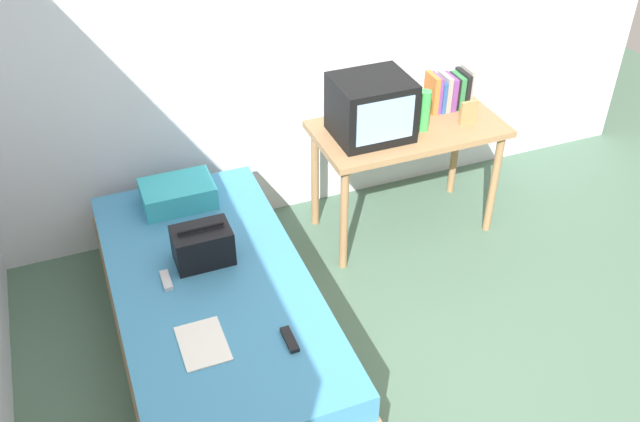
{
  "coord_description": "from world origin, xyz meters",
  "views": [
    {
      "loc": [
        -1.34,
        -1.85,
        2.9
      ],
      "look_at": [
        -0.19,
        1.1,
        0.57
      ],
      "focal_mm": 39.63,
      "sensor_mm": 36.0,
      "label": 1
    }
  ],
  "objects_px": {
    "book_row": "(448,91)",
    "pillow": "(178,194)",
    "tv": "(371,108)",
    "remote_silver": "(166,280)",
    "remote_dark": "(290,339)",
    "magazine": "(203,343)",
    "bed": "(216,316)",
    "water_bottle": "(424,111)",
    "desk": "(407,140)",
    "picture_frame": "(469,113)",
    "handbag": "(203,245)"
  },
  "relations": [
    {
      "from": "remote_silver",
      "to": "magazine",
      "type": "bearing_deg",
      "value": -81.72
    },
    {
      "from": "book_row",
      "to": "tv",
      "type": "bearing_deg",
      "value": -167.18
    },
    {
      "from": "desk",
      "to": "handbag",
      "type": "height_order",
      "value": "desk"
    },
    {
      "from": "tv",
      "to": "picture_frame",
      "type": "xyz_separation_m",
      "value": [
        0.61,
        -0.09,
        -0.11
      ]
    },
    {
      "from": "bed",
      "to": "water_bottle",
      "type": "bearing_deg",
      "value": 20.87
    },
    {
      "from": "picture_frame",
      "to": "magazine",
      "type": "xyz_separation_m",
      "value": [
        -1.91,
        -0.93,
        -0.35
      ]
    },
    {
      "from": "bed",
      "to": "magazine",
      "type": "bearing_deg",
      "value": -109.73
    },
    {
      "from": "bed",
      "to": "water_bottle",
      "type": "relative_size",
      "value": 7.9
    },
    {
      "from": "bed",
      "to": "pillow",
      "type": "height_order",
      "value": "pillow"
    },
    {
      "from": "bed",
      "to": "remote_silver",
      "type": "relative_size",
      "value": 13.89
    },
    {
      "from": "magazine",
      "to": "remote_dark",
      "type": "height_order",
      "value": "remote_dark"
    },
    {
      "from": "magazine",
      "to": "remote_silver",
      "type": "height_order",
      "value": "remote_silver"
    },
    {
      "from": "book_row",
      "to": "pillow",
      "type": "height_order",
      "value": "book_row"
    },
    {
      "from": "magazine",
      "to": "remote_dark",
      "type": "distance_m",
      "value": 0.4
    },
    {
      "from": "water_bottle",
      "to": "magazine",
      "type": "distance_m",
      "value": 1.93
    },
    {
      "from": "book_row",
      "to": "remote_dark",
      "type": "height_order",
      "value": "book_row"
    },
    {
      "from": "book_row",
      "to": "picture_frame",
      "type": "bearing_deg",
      "value": -86.41
    },
    {
      "from": "water_bottle",
      "to": "picture_frame",
      "type": "distance_m",
      "value": 0.3
    },
    {
      "from": "tv",
      "to": "handbag",
      "type": "bearing_deg",
      "value": -158.86
    },
    {
      "from": "picture_frame",
      "to": "magazine",
      "type": "bearing_deg",
      "value": -154.12
    },
    {
      "from": "desk",
      "to": "remote_silver",
      "type": "bearing_deg",
      "value": -161.45
    },
    {
      "from": "tv",
      "to": "handbag",
      "type": "distance_m",
      "value": 1.28
    },
    {
      "from": "handbag",
      "to": "magazine",
      "type": "bearing_deg",
      "value": -104.58
    },
    {
      "from": "desk",
      "to": "water_bottle",
      "type": "height_order",
      "value": "water_bottle"
    },
    {
      "from": "pillow",
      "to": "remote_dark",
      "type": "bearing_deg",
      "value": -79.21
    },
    {
      "from": "handbag",
      "to": "water_bottle",
      "type": "bearing_deg",
      "value": 14.7
    },
    {
      "from": "remote_dark",
      "to": "magazine",
      "type": "bearing_deg",
      "value": 161.21
    },
    {
      "from": "tv",
      "to": "remote_dark",
      "type": "bearing_deg",
      "value": -128.68
    },
    {
      "from": "magazine",
      "to": "remote_silver",
      "type": "distance_m",
      "value": 0.49
    },
    {
      "from": "handbag",
      "to": "pillow",
      "type": "bearing_deg",
      "value": 91.39
    },
    {
      "from": "desk",
      "to": "water_bottle",
      "type": "distance_m",
      "value": 0.24
    },
    {
      "from": "desk",
      "to": "pillow",
      "type": "distance_m",
      "value": 1.43
    },
    {
      "from": "remote_silver",
      "to": "remote_dark",
      "type": "bearing_deg",
      "value": -53.74
    },
    {
      "from": "pillow",
      "to": "handbag",
      "type": "distance_m",
      "value": 0.55
    },
    {
      "from": "pillow",
      "to": "book_row",
      "type": "bearing_deg",
      "value": 0.87
    },
    {
      "from": "bed",
      "to": "tv",
      "type": "relative_size",
      "value": 4.55
    },
    {
      "from": "water_bottle",
      "to": "book_row",
      "type": "height_order",
      "value": "water_bottle"
    },
    {
      "from": "water_bottle",
      "to": "remote_dark",
      "type": "relative_size",
      "value": 1.62
    },
    {
      "from": "tv",
      "to": "remote_silver",
      "type": "bearing_deg",
      "value": -158.43
    },
    {
      "from": "bed",
      "to": "picture_frame",
      "type": "xyz_separation_m",
      "value": [
        1.77,
        0.53,
        0.6
      ]
    },
    {
      "from": "water_bottle",
      "to": "book_row",
      "type": "bearing_deg",
      "value": 35.23
    },
    {
      "from": "bed",
      "to": "desk",
      "type": "bearing_deg",
      "value": 23.9
    },
    {
      "from": "book_row",
      "to": "pillow",
      "type": "xyz_separation_m",
      "value": [
        -1.76,
        -0.03,
        -0.32
      ]
    },
    {
      "from": "bed",
      "to": "pillow",
      "type": "bearing_deg",
      "value": 90.52
    },
    {
      "from": "water_bottle",
      "to": "picture_frame",
      "type": "bearing_deg",
      "value": -7.31
    },
    {
      "from": "magazine",
      "to": "pillow",
      "type": "bearing_deg",
      "value": 83.1
    },
    {
      "from": "desk",
      "to": "remote_silver",
      "type": "xyz_separation_m",
      "value": [
        -1.63,
        -0.55,
        -0.17
      ]
    },
    {
      "from": "tv",
      "to": "book_row",
      "type": "distance_m",
      "value": 0.62
    },
    {
      "from": "tv",
      "to": "remote_dark",
      "type": "relative_size",
      "value": 2.82
    },
    {
      "from": "handbag",
      "to": "remote_dark",
      "type": "height_order",
      "value": "handbag"
    }
  ]
}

